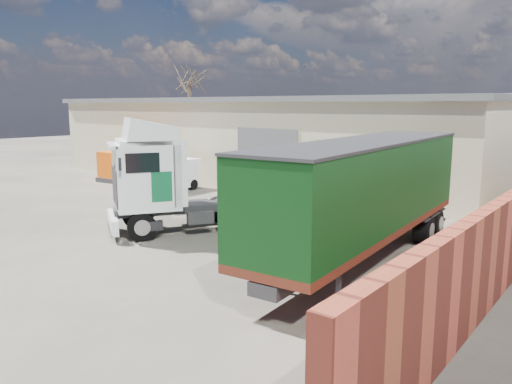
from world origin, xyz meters
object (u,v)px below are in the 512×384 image
Objects in this scene: bare_tree at (189,69)px; panel_van at (162,176)px; orange_skip at (123,169)px; box_trailer at (366,189)px; tractor_unit at (169,184)px.

panel_van is at bearing -50.02° from bare_tree.
panel_van is 4.97m from orange_skip.
box_trailer is 20.32m from orange_skip.
orange_skip is (-4.86, 1.05, -0.08)m from panel_van.
tractor_unit is at bearing -33.98° from orange_skip.
bare_tree reaches higher than box_trailer.
bare_tree is 2.19× the size of panel_van.
bare_tree is at bearing 112.82° from orange_skip.
box_trailer is 3.60× the size of orange_skip.
bare_tree is 18.50m from panel_van.
box_trailer is at bearing -18.90° from panel_van.
tractor_unit is 1.54× the size of panel_van.
bare_tree is 2.99× the size of orange_skip.
tractor_unit is 7.74m from box_trailer.
panel_van is at bearing -16.30° from orange_skip.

